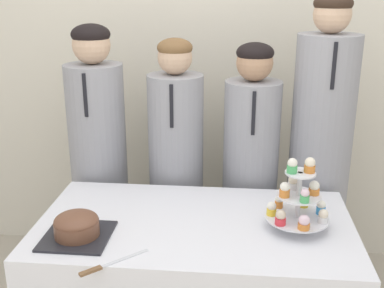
# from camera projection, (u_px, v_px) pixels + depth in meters

# --- Properties ---
(wall_back) EXTENTS (9.00, 0.06, 2.70)m
(wall_back) POSITION_uv_depth(u_px,v_px,m) (211.00, 46.00, 2.90)
(wall_back) COLOR beige
(wall_back) RESTS_ON ground_plane
(round_cake) EXTENTS (0.27, 0.27, 0.11)m
(round_cake) POSITION_uv_depth(u_px,v_px,m) (77.00, 226.00, 1.95)
(round_cake) COLOR #232328
(round_cake) RESTS_ON table
(cake_knife) EXTENTS (0.22, 0.21, 0.01)m
(cake_knife) POSITION_uv_depth(u_px,v_px,m) (103.00, 266.00, 1.76)
(cake_knife) COLOR silver
(cake_knife) RESTS_ON table
(cupcake_stand) EXTENTS (0.27, 0.27, 0.32)m
(cupcake_stand) POSITION_uv_depth(u_px,v_px,m) (298.00, 200.00, 1.99)
(cupcake_stand) COLOR silver
(cupcake_stand) RESTS_ON table
(student_0) EXTENTS (0.31, 0.31, 1.52)m
(student_0) POSITION_uv_depth(u_px,v_px,m) (100.00, 170.00, 2.68)
(student_0) COLOR #939399
(student_0) RESTS_ON ground_plane
(student_1) EXTENTS (0.30, 0.30, 1.45)m
(student_1) POSITION_uv_depth(u_px,v_px,m) (176.00, 178.00, 2.66)
(student_1) COLOR #939399
(student_1) RESTS_ON ground_plane
(student_2) EXTENTS (0.30, 0.30, 1.43)m
(student_2) POSITION_uv_depth(u_px,v_px,m) (250.00, 182.00, 2.62)
(student_2) COLOR #939399
(student_2) RESTS_ON ground_plane
(student_3) EXTENTS (0.32, 0.32, 1.67)m
(student_3) POSITION_uv_depth(u_px,v_px,m) (319.00, 166.00, 2.55)
(student_3) COLOR #939399
(student_3) RESTS_ON ground_plane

